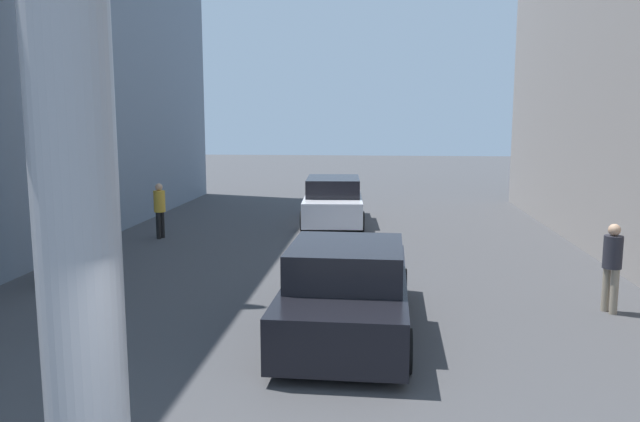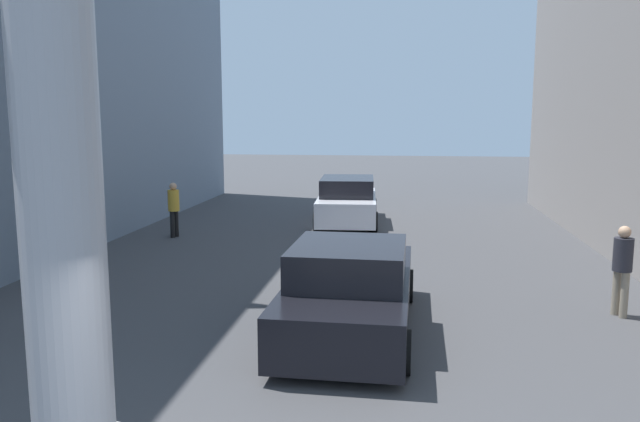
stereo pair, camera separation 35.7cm
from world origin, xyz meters
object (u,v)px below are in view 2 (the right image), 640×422
Objects in this scene: car_lead at (350,290)px; car_far at (347,202)px; pedestrian_far_left at (174,206)px; palm_tree_mid_left at (41,29)px; pedestrian_mid_right at (622,264)px.

car_far is at bearing 95.53° from car_lead.
car_lead is at bearing -51.74° from pedestrian_far_left.
car_lead is 0.54× the size of palm_tree_mid_left.
palm_tree_mid_left is 6.90m from pedestrian_far_left.
palm_tree_mid_left is (-6.75, 2.41, 4.74)m from car_lead.
car_far is 5.93m from pedestrian_far_left.
palm_tree_mid_left reaches higher than pedestrian_far_left.
pedestrian_mid_right reaches higher than car_far.
car_far is at bearing 121.80° from pedestrian_mid_right.
palm_tree_mid_left reaches higher than car_lead.
palm_tree_mid_left reaches higher than car_far.
pedestrian_mid_right reaches higher than car_lead.
pedestrian_mid_right is (5.85, -9.44, 0.24)m from car_far.
pedestrian_far_left is at bearing 150.23° from pedestrian_mid_right.
pedestrian_mid_right is at bearing 16.56° from car_lead.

